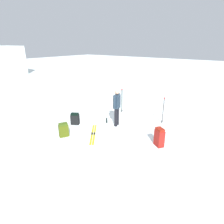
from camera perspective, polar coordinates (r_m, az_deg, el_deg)
The scene contains 9 objects.
ground_plane at distance 8.61m, azimuth 0.00°, elevation -4.37°, with size 80.00×80.00×0.00m, color white.
skier_standing at distance 8.38m, azimuth 1.47°, elevation 1.93°, with size 0.56×0.29×1.70m.
ski_pair_near at distance 7.93m, azimuth -5.73°, elevation -6.68°, with size 1.52×1.24×0.05m.
backpack_large_dark at distance 7.14m, azimuth 14.21°, elevation -7.47°, with size 0.41×0.44×0.71m.
backpack_bright at distance 8.90m, azimuth -11.20°, elevation -2.07°, with size 0.39×0.44×0.55m.
backpack_small_spare at distance 7.87m, azimuth -14.52°, elevation -5.31°, with size 0.44×0.38×0.58m.
ski_poles_planted_near at distance 9.10m, azimuth 15.37°, elevation 0.90°, with size 0.21×0.11×1.23m.
ski_poles_planted_far at distance 10.18m, azimuth 3.01°, elevation 3.88°, with size 0.19×0.11×1.30m.
thermos_bottle at distance 8.91m, azimuth -1.62°, elevation -2.58°, with size 0.07×0.07×0.26m, color black.
Camera 1 is at (-6.25, -4.71, 3.60)m, focal length 30.00 mm.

